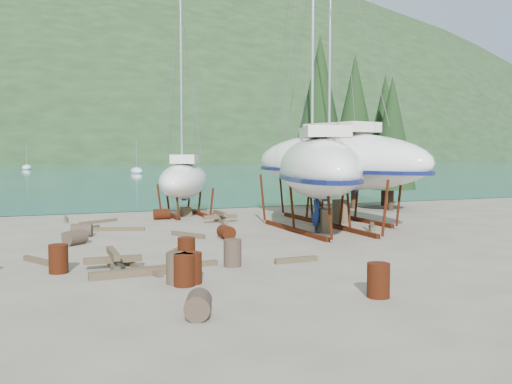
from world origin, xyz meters
name	(u,v)px	position (x,y,z in m)	size (l,w,h in m)	color
ground	(235,249)	(0.00, 0.00, 0.00)	(600.00, 600.00, 0.00)	#676251
bay_water	(45,159)	(0.00, 315.00, 0.01)	(700.00, 700.00, 0.00)	#1A6686
far_hill	(45,159)	(0.00, 320.00, 0.00)	(800.00, 360.00, 110.00)	#1F2F17
far_house_right	(140,154)	(30.00, 190.00, 2.92)	(6.60, 5.60, 5.60)	beige
cypress_near_right	(355,120)	(12.50, 12.00, 5.79)	(3.60, 3.60, 10.00)	black
cypress_mid_right	(392,132)	(14.00, 10.00, 4.92)	(3.06, 3.06, 8.50)	black
cypress_back_left	(320,108)	(11.00, 14.00, 6.66)	(4.14, 4.14, 11.50)	black
cypress_far_right	(385,130)	(15.50, 13.00, 5.21)	(3.24, 3.24, 9.00)	black
moored_boat_mid	(137,171)	(10.00, 80.00, 0.39)	(2.00, 5.00, 6.05)	white
moored_boat_far	(27,168)	(-8.00, 110.00, 0.39)	(2.00, 5.00, 6.05)	white
large_sailboat_near	(318,167)	(5.30, 3.37, 3.00)	(7.26, 12.29, 18.63)	white
large_sailboat_far	(335,161)	(7.76, 6.14, 3.23)	(6.40, 13.04, 19.81)	white
small_sailboat_shore	(184,180)	(1.07, 11.91, 2.08)	(5.43, 8.23, 12.62)	white
worker	(317,212)	(4.97, 2.84, 0.94)	(0.69, 0.45, 1.88)	navy
drum_1	(198,305)	(-3.76, -8.20, 0.29)	(0.58, 0.58, 0.88)	#2D2823
drum_3	(184,270)	(-3.30, -5.15, 0.44)	(0.58, 0.58, 0.88)	#57220E
drum_4	(162,214)	(-0.53, 10.53, 0.29)	(0.58, 0.58, 0.88)	#57220E
drum_5	(233,253)	(-1.16, -3.07, 0.44)	(0.58, 0.58, 0.88)	#2D2823
drum_6	(226,232)	(0.51, 2.54, 0.29)	(0.58, 0.58, 0.88)	#57220E
drum_7	(378,280)	(0.98, -8.17, 0.44)	(0.58, 0.58, 0.88)	#57220E
drum_9	(82,230)	(-5.16, 5.44, 0.29)	(0.58, 0.58, 0.88)	#2D2823
drum_10	(192,268)	(-3.03, -4.93, 0.44)	(0.58, 0.58, 0.88)	#57220E
drum_13	(58,259)	(-6.44, -2.09, 0.44)	(0.58, 0.58, 0.88)	#57220E
drum_14	(186,251)	(-2.45, -2.15, 0.44)	(0.58, 0.58, 0.88)	#57220E
drum_15	(75,238)	(-5.59, 3.26, 0.29)	(0.58, 0.58, 0.88)	#2D2823
drum_16	(177,268)	(-3.43, -4.80, 0.44)	(0.58, 0.58, 0.88)	#2D2823
timber_0	(66,219)	(-5.47, 11.95, 0.07)	(0.14, 2.48, 0.14)	brown
timber_1	(372,226)	(8.17, 3.14, 0.10)	(0.19, 2.04, 0.19)	brown
timber_3	(139,267)	(-4.07, -2.45, 0.07)	(0.15, 2.97, 0.15)	brown
timber_4	(54,252)	(-6.44, 1.25, 0.09)	(0.17, 2.03, 0.17)	brown
timber_5	(174,267)	(-3.04, -2.81, 0.08)	(0.16, 2.96, 0.16)	brown
timber_6	(203,212)	(2.37, 12.49, 0.10)	(0.19, 1.70, 0.19)	brown
timber_7	(296,260)	(1.04, -3.23, 0.09)	(0.17, 1.55, 0.17)	brown
timber_8	(188,235)	(-0.88, 3.67, 0.09)	(0.19, 1.94, 0.19)	brown
timber_9	(98,222)	(-3.96, 10.16, 0.08)	(0.15, 2.34, 0.15)	brown
timber_10	(111,229)	(-3.75, 6.86, 0.08)	(0.16, 3.14, 0.16)	brown
timber_11	(179,249)	(-2.10, 0.33, 0.08)	(0.15, 2.32, 0.15)	brown
timber_12	(43,262)	(-6.87, -0.45, 0.08)	(0.17, 2.27, 0.17)	brown
timber_15	(81,230)	(-5.05, 7.15, 0.07)	(0.15, 2.98, 0.15)	brown
timber_16	(134,273)	(-4.38, -3.44, 0.11)	(0.23, 2.63, 0.23)	brown
timber_pile_fore	(113,260)	(-4.81, -2.09, 0.30)	(1.80, 1.80, 0.60)	brown
timber_pile_aft	(220,217)	(2.01, 8.01, 0.30)	(1.80, 1.80, 0.60)	brown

